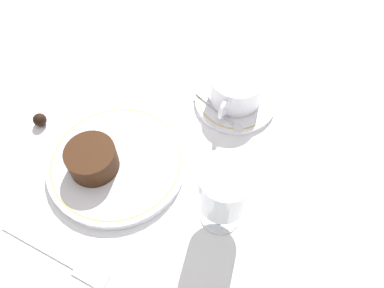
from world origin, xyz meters
TOP-DOWN VIEW (x-y plane):
  - ground_plane at (0.00, 0.00)m, footprint 3.00×3.00m
  - dinner_plate at (-0.01, -0.03)m, footprint 0.22×0.22m
  - saucer at (-0.21, 0.09)m, footprint 0.15×0.15m
  - coffee_cup at (-0.21, 0.09)m, footprint 0.12×0.09m
  - spoon at (-0.17, 0.09)m, footprint 0.05×0.11m
  - wine_glass at (-0.00, 0.16)m, footprint 0.07×0.07m
  - fork at (0.16, -0.01)m, footprint 0.02×0.18m
  - dessert_cake at (0.02, -0.05)m, footprint 0.08×0.08m
  - chocolate_truffle at (-0.02, -0.19)m, footprint 0.02×0.02m

SIDE VIEW (x-z plane):
  - ground_plane at x=0.00m, z-range 0.00..0.00m
  - fork at x=0.16m, z-range 0.00..0.00m
  - saucer at x=-0.21m, z-range 0.00..0.01m
  - dinner_plate at x=-0.01m, z-range 0.00..0.02m
  - chocolate_truffle at x=-0.02m, z-range 0.00..0.02m
  - spoon at x=-0.17m, z-range 0.01..0.01m
  - dessert_cake at x=0.02m, z-range 0.01..0.06m
  - coffee_cup at x=-0.21m, z-range 0.01..0.07m
  - wine_glass at x=0.00m, z-range 0.02..0.15m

